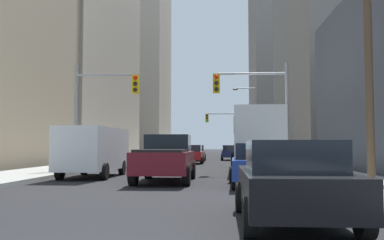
% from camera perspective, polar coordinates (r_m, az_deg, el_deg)
% --- Properties ---
extents(sidewalk_left, '(3.76, 160.00, 0.15)m').
position_cam_1_polar(sidewalk_left, '(54.66, -6.31, -4.86)').
color(sidewalk_left, '#9E9E99').
rests_on(sidewalk_left, ground).
extents(sidewalk_right, '(3.76, 160.00, 0.15)m').
position_cam_1_polar(sidewalk_right, '(54.11, 8.79, -4.85)').
color(sidewalk_right, '#9E9E99').
rests_on(sidewalk_right, ground).
extents(city_bus, '(2.93, 11.58, 3.40)m').
position_cam_1_polar(city_bus, '(26.40, 8.28, -2.33)').
color(city_bus, silver).
rests_on(city_bus, ground).
extents(pickup_truck_maroon, '(2.20, 5.40, 1.90)m').
position_cam_1_polar(pickup_truck_maroon, '(17.54, -3.45, -5.05)').
color(pickup_truck_maroon, maroon).
rests_on(pickup_truck_maroon, ground).
extents(cargo_van_white, '(2.18, 5.28, 2.26)m').
position_cam_1_polar(cargo_van_white, '(20.49, -12.80, -3.75)').
color(cargo_van_white, white).
rests_on(cargo_van_white, ground).
extents(sedan_black, '(1.95, 4.22, 1.52)m').
position_cam_1_polar(sedan_black, '(8.23, 12.99, -7.89)').
color(sedan_black, black).
rests_on(sedan_black, ground).
extents(sedan_blue, '(1.97, 4.27, 1.52)m').
position_cam_1_polar(sedan_blue, '(15.58, 8.66, -5.81)').
color(sedan_blue, navy).
rests_on(sedan_blue, ground).
extents(sedan_red, '(1.95, 4.26, 1.52)m').
position_cam_1_polar(sedan_red, '(35.59, -0.04, -4.51)').
color(sedan_red, maroon).
rests_on(sedan_red, ground).
extents(sedan_navy, '(1.95, 4.21, 1.52)m').
position_cam_1_polar(sedan_navy, '(44.51, 5.09, -4.29)').
color(sedan_navy, '#141E4C').
rests_on(sedan_navy, ground).
extents(sedan_grey, '(1.96, 4.27, 1.52)m').
position_cam_1_polar(sedan_grey, '(42.34, 0.47, -4.35)').
color(sedan_grey, slate).
rests_on(sedan_grey, ground).
extents(traffic_signal_near_left, '(3.66, 0.44, 6.00)m').
position_cam_1_polar(traffic_signal_near_left, '(24.67, -11.63, 2.69)').
color(traffic_signal_near_left, gray).
rests_on(traffic_signal_near_left, ground).
extents(traffic_signal_near_right, '(4.10, 0.44, 6.00)m').
position_cam_1_polar(traffic_signal_near_right, '(23.92, 8.20, 2.90)').
color(traffic_signal_near_right, gray).
rests_on(traffic_signal_near_right, ground).
extents(traffic_signal_far_right, '(5.37, 0.44, 6.00)m').
position_cam_1_polar(traffic_signal_far_right, '(53.16, 4.94, -0.55)').
color(traffic_signal_far_right, gray).
rests_on(traffic_signal_far_right, ground).
extents(utility_pole_right, '(2.20, 0.28, 10.35)m').
position_cam_1_polar(utility_pole_right, '(17.08, 22.15, 10.46)').
color(utility_pole_right, brown).
rests_on(utility_pole_right, ground).
extents(street_lamp_right, '(2.44, 0.32, 7.50)m').
position_cam_1_polar(street_lamp_right, '(44.15, 7.92, 0.62)').
color(street_lamp_right, gray).
rests_on(street_lamp_right, ground).
extents(building_left_mid_office, '(17.16, 27.84, 23.74)m').
position_cam_1_polar(building_left_mid_office, '(56.12, -18.23, 7.44)').
color(building_left_mid_office, '#B7A893').
rests_on(building_left_mid_office, ground).
extents(building_right_mid_block, '(17.43, 25.31, 23.99)m').
position_cam_1_polar(building_right_mid_block, '(55.40, 21.40, 7.78)').
color(building_right_mid_block, gray).
rests_on(building_right_mid_block, ground).
extents(building_right_far_highrise, '(16.88, 20.07, 46.20)m').
position_cam_1_polar(building_right_far_highrise, '(95.64, 13.01, 9.72)').
color(building_right_far_highrise, gray).
rests_on(building_right_far_highrise, ground).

